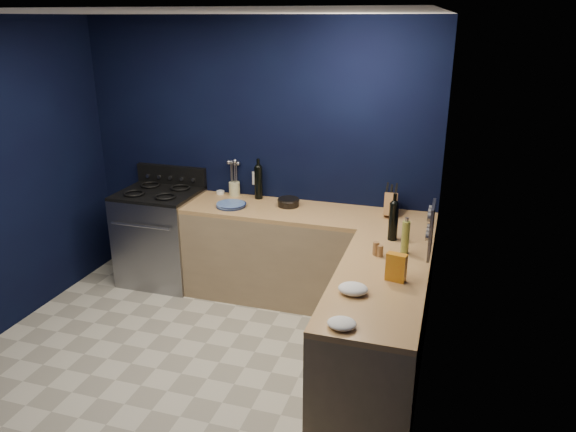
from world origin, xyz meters
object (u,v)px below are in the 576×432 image
at_px(plate_stack, 231,205).
at_px(knife_block, 391,204).
at_px(utensil_crock, 234,189).
at_px(crouton_bag, 396,267).
at_px(gas_range, 161,238).

height_order(plate_stack, knife_block, knife_block).
distance_m(utensil_crock, knife_block, 1.57).
distance_m(plate_stack, utensil_crock, 0.36).
bearing_deg(knife_block, crouton_bag, -84.82).
xyz_separation_m(gas_range, plate_stack, (0.81, -0.07, 0.46)).
relative_size(gas_range, plate_stack, 3.40).
height_order(utensil_crock, knife_block, knife_block).
height_order(gas_range, utensil_crock, utensil_crock).
distance_m(gas_range, plate_stack, 0.93).
bearing_deg(utensil_crock, knife_block, -4.67).
relative_size(knife_block, crouton_bag, 1.04).
xyz_separation_m(plate_stack, knife_block, (1.46, 0.21, 0.08)).
relative_size(gas_range, crouton_bag, 4.70).
xyz_separation_m(utensil_crock, crouton_bag, (1.76, -1.43, 0.03)).
distance_m(knife_block, crouton_bag, 1.32).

